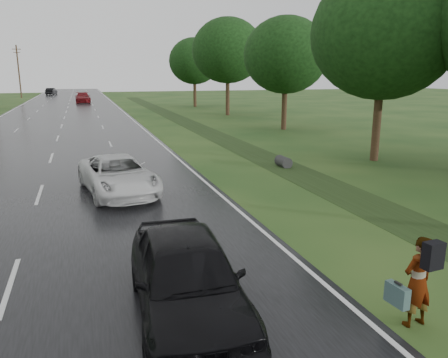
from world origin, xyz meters
TOP-DOWN VIEW (x-y plane):
  - ground at (0.00, 0.00)m, footprint 220.00×220.00m
  - road at (0.00, 45.00)m, footprint 14.00×180.00m
  - edge_stripe_east at (6.75, 45.00)m, footprint 0.12×180.00m
  - edge_stripe_west at (-6.75, 45.00)m, footprint 0.12×180.00m
  - center_line at (0.00, 45.00)m, footprint 0.12×180.00m
  - drainage_ditch at (11.50, 18.71)m, footprint 2.20×120.00m
  - utility_pole_distant at (-9.20, 85.00)m, footprint 1.60×0.26m
  - tree_east_b at (17.00, 10.00)m, footprint 7.60×7.60m
  - tree_east_c at (18.20, 24.00)m, footprint 7.00×7.00m
  - tree_east_d at (17.80, 38.00)m, footprint 8.00×8.00m
  - tree_east_f at (17.50, 52.00)m, footprint 7.20×7.20m
  - pedestrian at (7.53, -4.01)m, footprint 0.84×0.70m
  - white_pickup at (3.00, 7.25)m, footprint 3.16×5.55m
  - dark_sedan at (3.50, -2.45)m, footprint 2.26×5.05m
  - far_car_red at (2.18, 65.51)m, footprint 2.38×5.70m
  - far_car_dark at (-4.28, 96.11)m, footprint 2.35×4.76m

SIDE VIEW (x-z plane):
  - ground at x=0.00m, z-range 0.00..0.00m
  - road at x=0.00m, z-range 0.00..0.04m
  - drainage_ditch at x=11.50m, z-range -0.24..0.32m
  - edge_stripe_east at x=6.75m, z-range 0.04..0.05m
  - edge_stripe_west at x=-6.75m, z-range 0.04..0.05m
  - center_line at x=0.00m, z-range 0.04..0.05m
  - white_pickup at x=3.00m, z-range 0.04..1.50m
  - far_car_dark at x=-4.28m, z-range 0.04..1.54m
  - far_car_red at x=2.18m, z-range 0.04..1.68m
  - dark_sedan at x=3.50m, z-range 0.04..1.73m
  - pedestrian at x=7.53m, z-range 0.03..1.81m
  - utility_pole_distant at x=-9.20m, z-range 0.20..10.20m
  - tree_east_c at x=18.20m, z-range 1.49..10.78m
  - tree_east_f at x=17.50m, z-range 1.56..11.18m
  - tree_east_b at x=17.00m, z-range 1.63..11.74m
  - tree_east_d at x=17.80m, z-range 1.77..12.53m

